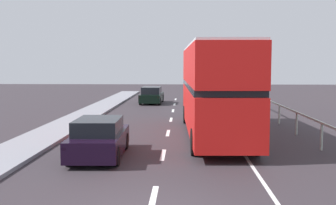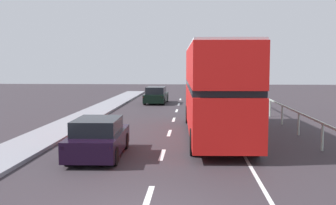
{
  "view_description": "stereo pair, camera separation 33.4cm",
  "coord_description": "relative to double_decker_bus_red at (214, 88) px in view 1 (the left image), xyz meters",
  "views": [
    {
      "loc": [
        0.74,
        -8.53,
        3.34
      ],
      "look_at": [
        0.12,
        7.75,
        1.81
      ],
      "focal_mm": 43.22,
      "sensor_mm": 36.0,
      "label": 1
    },
    {
      "loc": [
        1.08,
        -8.51,
        3.34
      ],
      "look_at": [
        0.12,
        7.75,
        1.81
      ],
      "focal_mm": 43.22,
      "sensor_mm": 36.0,
      "label": 2
    }
  ],
  "objects": [
    {
      "name": "lane_paint_markings",
      "position": [
        -0.2,
        -1.37,
        -2.27
      ],
      "size": [
        3.17,
        46.0,
        0.01
      ],
      "color": "silver",
      "rests_on": "ground"
    },
    {
      "name": "bridge_side_railing",
      "position": [
        3.99,
        -1.23,
        -1.37
      ],
      "size": [
        0.1,
        42.0,
        1.12
      ],
      "color": "#A9BBAD",
      "rests_on": "ground"
    },
    {
      "name": "double_decker_bus_red",
      "position": [
        0.0,
        0.0,
        0.0
      ],
      "size": [
        2.85,
        11.28,
        4.23
      ],
      "rotation": [
        0.0,
        0.0,
        0.03
      ],
      "color": "red",
      "rests_on": "ground"
    },
    {
      "name": "hatchback_car_near",
      "position": [
        -4.45,
        -4.45,
        -1.59
      ],
      "size": [
        1.87,
        4.15,
        1.42
      ],
      "rotation": [
        0.0,
        0.0,
        0.03
      ],
      "color": "black",
      "rests_on": "ground"
    },
    {
      "name": "sedan_car_ahead",
      "position": [
        -4.14,
        15.86,
        -1.58
      ],
      "size": [
        1.89,
        4.31,
        1.44
      ],
      "rotation": [
        0.0,
        0.0,
        -0.03
      ],
      "color": "black",
      "rests_on": "ground"
    }
  ]
}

